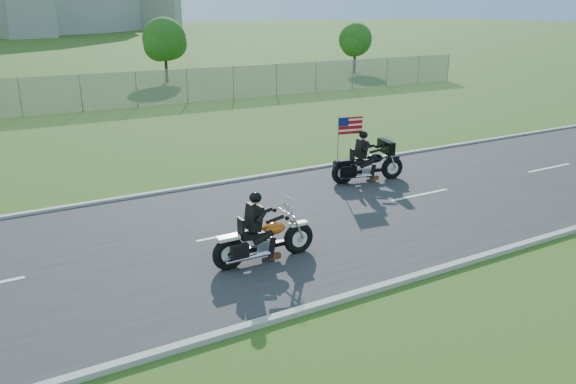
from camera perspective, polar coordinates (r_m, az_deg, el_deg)
ground at (r=14.98m, az=1.88°, el=-2.86°), size 420.00×420.00×0.00m
road at (r=14.98m, az=1.88°, el=-2.79°), size 120.00×8.00×0.04m
curb_north at (r=18.35m, az=-4.75°, el=1.26°), size 120.00×0.18×0.12m
curb_south at (r=12.00m, az=12.15°, el=-8.63°), size 120.00×0.18×0.12m
fence at (r=32.28m, az=-25.56°, el=8.67°), size 60.00×0.03×2.00m
tree_fence_near at (r=44.08m, az=-12.40°, el=14.70°), size 3.52×3.28×4.75m
tree_fence_far at (r=49.65m, az=6.86°, el=14.95°), size 3.08×2.87×4.20m
motorcycle_lead at (r=12.39m, az=-2.57°, el=-4.90°), size 2.48×0.58×1.67m
motorcycle_follow at (r=18.25m, az=8.10°, el=2.77°), size 2.52×1.02×2.11m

